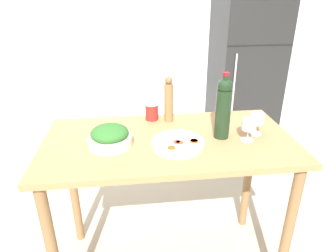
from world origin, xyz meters
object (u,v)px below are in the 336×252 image
salt_canister (152,111)px  refrigerator (244,72)px  salad_bowl (110,137)px  pepper_mill (169,100)px  homemade_pizza (178,143)px  wine_glass_near (249,126)px  wine_glass_far (257,120)px  wine_bottle (223,107)px

salt_canister → refrigerator: bearing=52.5°
salad_bowl → pepper_mill: bearing=39.3°
refrigerator → homemade_pizza: bearing=-119.2°
wine_glass_near → salad_bowl: (-0.73, 0.03, -0.04)m
homemade_pizza → wine_glass_far: bearing=11.9°
wine_bottle → pepper_mill: (-0.26, 0.26, -0.04)m
refrigerator → salt_canister: refrigerator is taller
homemade_pizza → wine_glass_near: bearing=3.5°
wine_glass_far → salt_canister: wine_glass_far is taller
wine_glass_near → salad_bowl: wine_glass_near is taller
wine_glass_near → wine_bottle: bearing=155.9°
wine_bottle → salad_bowl: (-0.60, -0.02, -0.12)m
salad_bowl → homemade_pizza: size_ratio=0.82×
refrigerator → wine_bottle: 2.00m
refrigerator → homemade_pizza: size_ratio=5.81×
refrigerator → homemade_pizza: (-1.05, -1.89, 0.14)m
wine_glass_near → salad_bowl: bearing=177.4°
pepper_mill → homemade_pizza: pepper_mill is taller
homemade_pizza → pepper_mill: bearing=91.1°
pepper_mill → salad_bowl: 0.45m
wine_bottle → wine_glass_far: wine_bottle is taller
wine_glass_far → pepper_mill: bearing=152.4°
homemade_pizza → salad_bowl: bearing=170.7°
wine_glass_near → salad_bowl: size_ratio=0.54×
wine_glass_near → wine_glass_far: (0.07, 0.07, 0.00)m
salad_bowl → homemade_pizza: salad_bowl is taller
salt_canister → pepper_mill: bearing=-18.4°
wine_bottle → salad_bowl: 0.61m
homemade_pizza → refrigerator: bearing=60.8°
wine_glass_far → pepper_mill: (-0.46, 0.24, 0.05)m
refrigerator → pepper_mill: (-1.06, -1.55, 0.25)m
homemade_pizza → salt_canister: 0.39m
wine_glass_far → homemade_pizza: bearing=-168.1°
salt_canister → wine_glass_far: bearing=-26.0°
refrigerator → homemade_pizza: 2.16m
wine_bottle → pepper_mill: 0.37m
pepper_mill → wine_glass_far: bearing=-27.6°
wine_bottle → salt_canister: 0.48m
wine_glass_near → wine_glass_far: same height
refrigerator → salad_bowl: (-1.40, -1.83, 0.17)m
wine_glass_far → wine_glass_near: bearing=-135.3°
salt_canister → homemade_pizza: bearing=-73.8°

